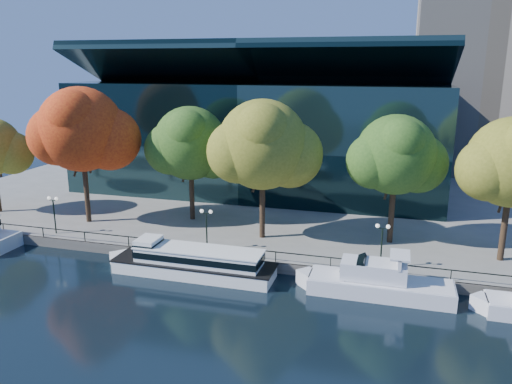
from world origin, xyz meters
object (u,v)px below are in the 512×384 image
(tree_4, at_px, (397,157))
(cruiser_near, at_px, (374,281))
(tree_1, at_px, (82,131))
(lamp_0, at_px, (53,206))
(lamp_1, at_px, (206,220))
(tree_2, at_px, (191,145))
(lamp_2, at_px, (382,236))
(tree_3, at_px, (264,147))
(tour_boat, at_px, (190,261))

(tree_4, bearing_deg, cruiser_near, -96.41)
(tree_1, bearing_deg, lamp_0, -104.31)
(tree_1, bearing_deg, tree_4, 4.23)
(cruiser_near, distance_m, tree_1, 34.61)
(lamp_1, bearing_deg, tree_4, 21.99)
(cruiser_near, distance_m, tree_2, 25.76)
(tree_4, height_order, lamp_2, tree_4)
(lamp_0, bearing_deg, tree_3, 12.46)
(tree_1, relative_size, lamp_2, 3.77)
(tour_boat, xyz_separation_m, tree_3, (4.60, 8.67, 9.22))
(tree_1, xyz_separation_m, lamp_1, (16.05, -4.49, -7.37))
(cruiser_near, bearing_deg, tree_1, 166.04)
(tree_3, bearing_deg, lamp_2, -21.75)
(tour_boat, xyz_separation_m, lamp_0, (-17.03, 3.89, 2.67))
(tree_1, relative_size, lamp_1, 3.77)
(cruiser_near, height_order, tree_1, tree_1)
(lamp_0, bearing_deg, lamp_1, 0.00)
(tree_4, relative_size, lamp_2, 3.20)
(lamp_0, bearing_deg, tree_1, 75.69)
(cruiser_near, bearing_deg, tour_boat, -178.59)
(cruiser_near, height_order, tree_2, tree_2)
(tree_2, xyz_separation_m, lamp_1, (5.02, -8.64, -5.72))
(tree_1, distance_m, tree_3, 20.51)
(tree_2, bearing_deg, tour_boat, -68.81)
(tour_boat, bearing_deg, lamp_2, 13.20)
(tree_4, xyz_separation_m, lamp_0, (-34.42, -6.95, -5.81))
(tour_boat, distance_m, lamp_1, 4.72)
(tree_2, bearing_deg, tree_1, -159.41)
(cruiser_near, distance_m, lamp_2, 4.50)
(tree_2, xyz_separation_m, lamp_0, (-12.18, -8.64, -5.72))
(tree_4, height_order, lamp_0, tree_4)
(tree_2, relative_size, tree_3, 0.91)
(cruiser_near, bearing_deg, tree_4, 83.59)
(tour_boat, bearing_deg, cruiser_near, 1.41)
(tree_3, xyz_separation_m, lamp_2, (11.98, -4.78, -6.55))
(lamp_1, bearing_deg, tree_1, 164.37)
(tree_1, bearing_deg, tree_3, 0.80)
(tree_1, relative_size, lamp_0, 3.77)
(tree_2, xyz_separation_m, lamp_2, (21.44, -8.64, -5.72))
(tree_3, distance_m, lamp_0, 23.10)
(tree_2, distance_m, lamp_0, 15.99)
(lamp_1, bearing_deg, cruiser_near, -12.27)
(tree_1, relative_size, tree_4, 1.18)
(lamp_0, bearing_deg, tree_4, 11.42)
(tour_boat, distance_m, tree_4, 22.18)
(tour_boat, xyz_separation_m, tree_4, (17.39, 10.84, 8.48))
(lamp_1, bearing_deg, tree_2, 120.19)
(tour_boat, bearing_deg, tree_2, 111.19)
(tree_1, xyz_separation_m, lamp_2, (32.47, -4.49, -7.37))
(tree_1, height_order, lamp_0, tree_1)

